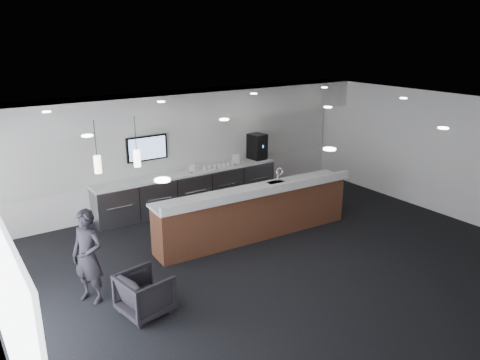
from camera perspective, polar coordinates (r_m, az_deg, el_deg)
ground at (r=9.57m, az=4.43°, el=-9.66°), size 10.00×10.00×0.00m
ceiling at (r=8.62m, az=4.90°, el=8.36°), size 10.00×8.00×0.02m
back_wall at (r=12.23m, az=-7.09°, el=3.90°), size 10.00×0.02×3.00m
right_wall at (r=12.61m, az=22.77°, el=3.06°), size 0.02×8.00×3.00m
soffit_bulkhead at (r=11.62m, az=-6.28°, el=8.98°), size 10.00×0.90×0.70m
alcove_panel at (r=12.18m, az=-7.05°, el=4.33°), size 9.80×0.06×1.40m
back_credenza at (r=12.21m, az=-6.14°, el=-1.10°), size 5.06×0.66×0.95m
wall_tv at (r=11.71m, az=-11.27°, el=3.82°), size 1.05×0.08×0.62m
pendant_left at (r=8.26m, az=-11.95°, el=2.31°), size 0.12×0.12×0.30m
pendant_right at (r=8.04m, az=-16.55°, el=1.52°), size 0.12×0.12×0.30m
ceiling_can_lights at (r=8.62m, az=4.90°, el=8.16°), size 7.00×5.00×0.02m
service_counter at (r=10.36m, az=1.84°, el=-3.90°), size 4.73×1.00×1.49m
coffee_machine at (r=13.15m, az=2.11°, el=4.11°), size 0.46×0.56×0.71m
info_sign_left at (r=11.97m, az=-5.87°, el=1.44°), size 0.16×0.06×0.22m
info_sign_right at (r=12.64m, az=-0.52°, el=2.54°), size 0.20×0.08×0.27m
armchair at (r=7.91m, az=-11.50°, el=-13.39°), size 0.89×0.87×0.70m
lounge_guest at (r=8.26m, az=-18.05°, el=-8.86°), size 0.65×0.72×1.64m
cup_0 at (r=12.56m, az=-0.97°, el=2.05°), size 0.11×0.11×0.10m
cup_1 at (r=12.49m, az=-1.50°, el=1.95°), size 0.15×0.15×0.10m
cup_2 at (r=12.42m, az=-2.05°, el=1.86°), size 0.14×0.14×0.10m
cup_3 at (r=12.35m, az=-2.60°, el=1.76°), size 0.14×0.14×0.10m
cup_4 at (r=12.28m, az=-3.16°, el=1.65°), size 0.15×0.15×0.10m
cup_5 at (r=12.21m, az=-3.72°, el=1.55°), size 0.12×0.12×0.10m
cup_6 at (r=12.14m, az=-4.29°, el=1.45°), size 0.16×0.16×0.10m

